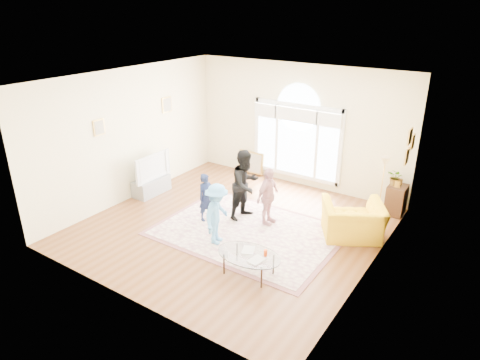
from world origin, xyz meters
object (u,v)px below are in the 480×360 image
Objects in this scene: tv_console at (151,186)px; coffee_table at (249,255)px; armchair at (352,221)px; area_rug at (248,231)px; television at (150,166)px.

coffee_table is (4.01, -1.61, 0.19)m from tv_console.
tv_console is 5.13m from armchair.
tv_console is at bearing -23.11° from armchair.
tv_console is 0.84× the size of armchair.
coffee_table reaches higher than tv_console.
armchair is (1.07, 2.31, -0.01)m from coffee_table.
television is (-3.15, 0.31, 0.74)m from area_rug.
coffee_table is (4.00, -1.61, -0.35)m from television.
tv_console is 0.54m from television.
television is (0.01, -0.00, 0.54)m from tv_console.
tv_console is (-3.16, 0.31, 0.20)m from area_rug.
area_rug is at bearing 121.11° from coffee_table.
armchair is at bearing 27.88° from area_rug.
television reaches higher than coffee_table.
tv_console is 0.81× the size of coffee_table.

